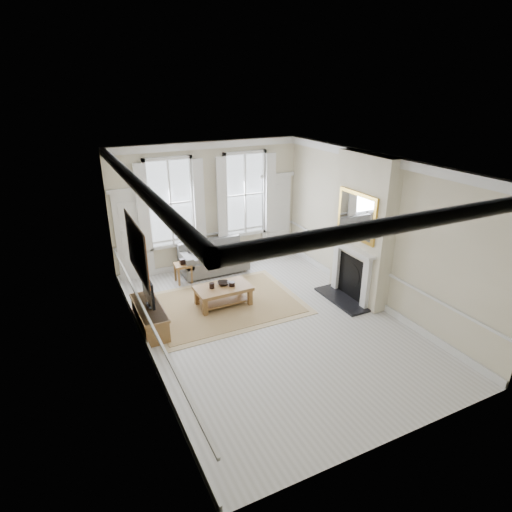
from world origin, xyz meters
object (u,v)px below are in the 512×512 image
side_table (183,268)px  coffee_table (223,290)px  tv_stand (150,317)px  sofa (213,259)px

side_table → coffee_table: size_ratio=0.40×
tv_stand → side_table: bearing=55.2°
sofa → coffee_table: (-0.47, -1.90, 0.03)m
side_table → tv_stand: size_ratio=0.35×
coffee_table → side_table: bearing=105.1°
side_table → coffee_table: 1.66m
sofa → coffee_table: bearing=-104.1°
sofa → coffee_table: 1.95m
sofa → coffee_table: sofa is taller
sofa → tv_stand: 3.10m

